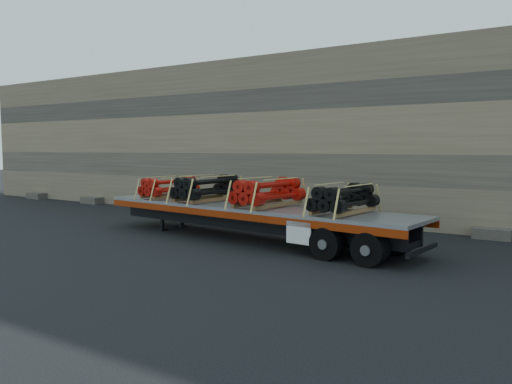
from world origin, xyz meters
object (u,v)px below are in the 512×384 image
trailer (249,223)px  bundle_rear (344,200)px  bundle_midrear (268,193)px  bundle_midfront (208,189)px  bundle_front (169,188)px

trailer → bundle_rear: 3.62m
bundle_midrear → bundle_rear: bearing=0.0°
trailer → bundle_rear: size_ratio=5.12×
bundle_midrear → trailer: bearing=180.0°
bundle_midfront → bundle_midrear: 2.68m
bundle_front → bundle_rear: 7.39m
bundle_rear → trailer: bearing=180.0°
trailer → bundle_midfront: 2.15m
bundle_front → bundle_midrear: bearing=-0.0°
trailer → bundle_midrear: bearing=-0.0°
bundle_midfront → bundle_rear: bearing=0.0°
trailer → bundle_front: bearing=180.0°
trailer → bundle_midfront: bearing=-180.0°
bundle_front → bundle_midrear: size_ratio=0.86×
bundle_front → bundle_rear: size_ratio=0.94×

